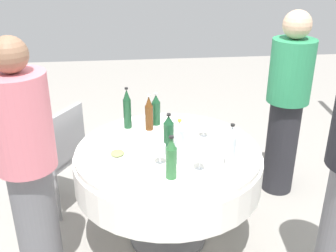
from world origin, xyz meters
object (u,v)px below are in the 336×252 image
wine_glass_outer (200,155)px  plate_rear (180,126)px  bottle_clear_north (179,142)px  bottle_dark_green_far (156,110)px  dining_table (168,168)px  bottle_clear_near (231,147)px  bottle_green_south (171,159)px  person_mid (287,103)px  wine_glass_south (204,125)px  bottle_brown_outer (149,114)px  bottle_dark_green_mid (169,134)px  person_north (28,167)px  wine_glass_front (160,150)px  chair_south (58,151)px  bottle_dark_green_front (127,109)px  plate_inner (149,140)px  plate_left (118,155)px

wine_glass_outer → plate_rear: (-0.63, -0.03, -0.10)m
bottle_clear_north → bottle_dark_green_far: 0.59m
dining_table → bottle_clear_near: bottle_clear_near is taller
bottle_green_south → person_mid: bearing=131.1°
wine_glass_south → bottle_brown_outer: bearing=-114.2°
bottle_dark_green_mid → person_north: bearing=-72.5°
wine_glass_front → person_mid: person_mid is taller
dining_table → bottle_clear_north: 0.34m
wine_glass_south → chair_south: (-0.32, -1.09, -0.31)m
bottle_clear_near → bottle_clear_north: size_ratio=0.99×
wine_glass_south → person_mid: person_mid is taller
bottle_clear_near → wine_glass_south: bearing=-169.0°
bottle_dark_green_front → bottle_clear_north: bearing=29.8°
dining_table → wine_glass_outer: bearing=28.7°
wine_glass_front → wine_glass_south: bearing=135.5°
person_mid → wine_glass_front: bearing=-84.0°
dining_table → wine_glass_outer: 0.42m
plate_inner → bottle_dark_green_front: bearing=-149.7°
bottle_dark_green_front → plate_left: bearing=-9.3°
bottle_clear_near → bottle_green_south: size_ratio=1.06×
plate_inner → wine_glass_south: bearing=93.0°
bottle_dark_green_far → chair_south: size_ratio=0.29×
bottle_clear_near → plate_rear: bottle_clear_near is taller
bottle_clear_near → bottle_clear_north: 0.32m
bottle_dark_green_far → wine_glass_south: bearing=51.2°
dining_table → bottle_dark_green_front: (-0.37, -0.26, 0.30)m
bottle_dark_green_mid → person_mid: 1.19m
wine_glass_outer → plate_rear: bearing=-177.0°
bottle_dark_green_far → person_mid: bearing=97.7°
dining_table → plate_inner: bearing=-137.2°
bottle_clear_near → bottle_dark_green_far: bottle_clear_near is taller
bottle_dark_green_front → bottle_brown_outer: bearing=72.4°
bottle_dark_green_mid → dining_table: bearing=-177.9°
bottle_brown_outer → bottle_clear_near: bearing=37.8°
dining_table → bottle_dark_green_mid: bottle_dark_green_mid is taller
dining_table → bottle_dark_green_far: bottle_dark_green_far is taller
bottle_clear_north → wine_glass_outer: size_ratio=2.00×
plate_left → wine_glass_south: bearing=110.4°
bottle_clear_north → bottle_dark_green_far: bottle_clear_north is taller
plate_left → wine_glass_front: bearing=65.6°
plate_inner → dining_table: bearing=42.8°
bottle_green_south → bottle_dark_green_far: (-0.77, -0.03, -0.01)m
bottle_clear_north → bottle_green_south: bottle_clear_north is taller
bottle_clear_north → plate_inner: (-0.31, -0.17, -0.13)m
bottle_green_south → plate_rear: 0.72m
bottle_brown_outer → wine_glass_front: size_ratio=2.02×
wine_glass_front → bottle_dark_green_mid: bearing=155.7°
bottle_dark_green_front → wine_glass_outer: size_ratio=2.16×
bottle_clear_near → bottle_dark_green_front: bearing=-136.2°
wine_glass_south → person_north: (0.46, -1.11, -0.00)m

